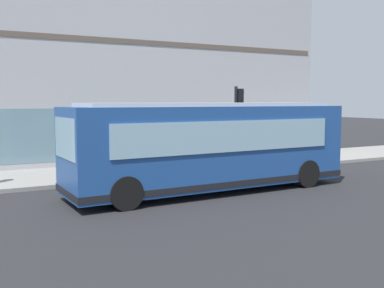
% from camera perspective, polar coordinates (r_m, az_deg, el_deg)
% --- Properties ---
extents(ground, '(120.00, 120.00, 0.00)m').
position_cam_1_polar(ground, '(16.11, 2.34, -5.73)').
color(ground, '#262628').
extents(sidewalk_curb, '(4.36, 40.00, 0.15)m').
position_cam_1_polar(sidewalk_curb, '(20.31, -4.47, -3.19)').
color(sidewalk_curb, gray).
rests_on(sidewalk_curb, ground).
extents(building_corner, '(7.00, 21.82, 10.83)m').
position_cam_1_polar(building_corner, '(25.47, -9.71, 10.52)').
color(building_corner, '#A8A8AD').
rests_on(building_corner, ground).
extents(city_bus_nearside, '(2.87, 10.12, 3.07)m').
position_cam_1_polar(city_bus_nearside, '(15.54, 2.36, -0.35)').
color(city_bus_nearside, '#1E478C').
rests_on(city_bus_nearside, ground).
extents(traffic_light_near_corner, '(0.32, 0.49, 3.63)m').
position_cam_1_polar(traffic_light_near_corner, '(20.25, 5.88, 4.18)').
color(traffic_light_near_corner, black).
rests_on(traffic_light_near_corner, sidewalk_curb).
extents(fire_hydrant, '(0.35, 0.35, 0.74)m').
position_cam_1_polar(fire_hydrant, '(21.11, -6.43, -1.68)').
color(fire_hydrant, red).
rests_on(fire_hydrant, sidewalk_curb).
extents(pedestrian_walking_along_curb, '(0.32, 0.32, 1.76)m').
position_cam_1_polar(pedestrian_walking_along_curb, '(22.60, 2.50, 0.49)').
color(pedestrian_walking_along_curb, black).
rests_on(pedestrian_walking_along_curb, sidewalk_curb).
extents(pedestrian_near_hydrant, '(0.32, 0.32, 1.69)m').
position_cam_1_polar(pedestrian_near_hydrant, '(19.08, -12.81, -0.70)').
color(pedestrian_near_hydrant, '#B23338').
rests_on(pedestrian_near_hydrant, sidewalk_curb).
extents(newspaper_vending_box, '(0.44, 0.43, 0.90)m').
position_cam_1_polar(newspaper_vending_box, '(19.83, -10.76, -1.94)').
color(newspaper_vending_box, '#197233').
rests_on(newspaper_vending_box, sidewalk_curb).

